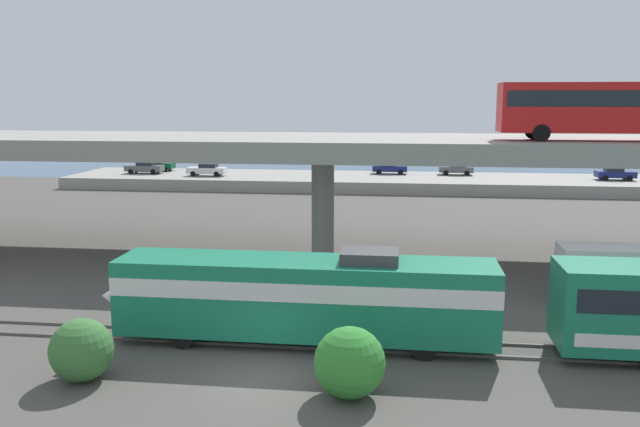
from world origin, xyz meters
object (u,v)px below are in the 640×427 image
Objects in this scene: service_truck_west at (623,274)px; parked_car_3 at (390,168)px; transit_bus_on_overpass at (605,106)px; parked_car_2 at (456,169)px; parked_car_5 at (157,165)px; parked_car_1 at (615,173)px; parked_car_4 at (207,169)px; parked_car_0 at (145,167)px; train_locomotive at (286,293)px.

parked_car_3 is at bearing 105.37° from service_truck_west.
transit_bus_on_overpass is 41.11m from parked_car_2.
parked_car_5 is at bearing -179.61° from parked_car_3.
parked_car_1 is 0.92× the size of parked_car_4.
service_truck_west is at bearing 134.76° from parked_car_0.
train_locomotive is 3.75× the size of parked_car_4.
parked_car_2 is 0.96× the size of parked_car_3.
parked_car_2 is at bearing 95.83° from service_truck_west.
transit_bus_on_overpass is 1.76× the size of service_truck_west.
parked_car_3 is (-12.84, 46.72, 0.47)m from service_truck_west.
service_truck_west reaches higher than parked_car_5.
parked_car_3 is at bearing -93.46° from train_locomotive.
parked_car_4 is at bearing -69.45° from train_locomotive.
transit_bus_on_overpass reaches higher than train_locomotive.
parked_car_5 is (-42.54, 46.52, 0.47)m from service_truck_west.
parked_car_1 is at bearing -179.56° from parked_car_0.
parked_car_0 is 8.49m from parked_car_4.
parked_car_0 is (-43.28, 36.54, -7.93)m from transit_bus_on_overpass.
parked_car_5 is (-8.05, 4.71, -0.00)m from parked_car_4.
parked_car_5 is (0.32, 3.29, -0.00)m from parked_car_0.
service_truck_west is 48.45m from parked_car_3.
train_locomotive is 59.90m from parked_car_5.
transit_bus_on_overpass reaches higher than parked_car_0.
train_locomotive reaches higher than parked_car_0.
parked_car_1 is 17.75m from parked_car_2.
transit_bus_on_overpass is 2.96× the size of parked_car_2.
train_locomotive reaches higher than parked_car_2.
service_truck_west is 60.88m from parked_car_0.
train_locomotive reaches higher than parked_car_4.
parked_car_5 is (-42.95, 39.83, -7.93)m from transit_bus_on_overpass.
train_locomotive is at bearing -155.82° from service_truck_west.
parked_car_5 is at bearing 132.45° from service_truck_west.
parked_car_2 is 8.08m from parked_car_3.
parked_car_1 is at bearing -177.76° from parked_car_4.
parked_car_1 is 25.74m from parked_car_3.
train_locomotive is at bearing 78.12° from parked_car_2.
service_truck_west is 54.20m from parked_car_4.
parked_car_4 is (-34.50, 41.81, 0.47)m from service_truck_west.
parked_car_0 is 1.00× the size of parked_car_4.
parked_car_2 and parked_car_3 have the same top height.
service_truck_west is 45.47m from parked_car_1.
parked_car_1 is (28.83, 50.88, -0.09)m from train_locomotive.
parked_car_0 is 1.13× the size of parked_car_2.
service_truck_west is 1.48× the size of parked_car_0.
service_truck_west reaches higher than parked_car_3.
parked_car_3 is 29.70m from parked_car_5.
parked_car_5 is at bearing -95.64° from parked_car_0.
parked_car_2 and parked_car_4 have the same top height.
parked_car_1 and parked_car_4 have the same top height.
parked_car_3 is at bearing -0.18° from parked_car_2.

